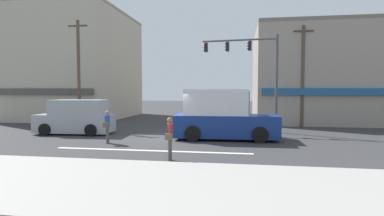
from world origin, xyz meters
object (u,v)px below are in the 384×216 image
at_px(van_waiting_far, 76,118).
at_px(box_truck_crossing_center, 222,117).
at_px(utility_pole_near_left, 79,72).
at_px(sedan_parked_curbside, 199,113).
at_px(traffic_light_mast, 256,65).
at_px(pedestrian_mid_crossing, 107,125).
at_px(pedestrian_foreground_with_bag, 170,136).
at_px(utility_pole_far_right, 303,75).

bearing_deg(van_waiting_far, box_truck_crossing_center, -4.43).
bearing_deg(van_waiting_far, utility_pole_near_left, 115.82).
distance_m(box_truck_crossing_center, van_waiting_far, 9.09).
height_order(utility_pole_near_left, box_truck_crossing_center, utility_pole_near_left).
relative_size(box_truck_crossing_center, sedan_parked_curbside, 1.37).
distance_m(traffic_light_mast, box_truck_crossing_center, 4.88).
bearing_deg(box_truck_crossing_center, pedestrian_mid_crossing, -158.87).
bearing_deg(van_waiting_far, traffic_light_mast, 13.24).
height_order(pedestrian_foreground_with_bag, pedestrian_mid_crossing, same).
height_order(box_truck_crossing_center, pedestrian_foreground_with_bag, box_truck_crossing_center).
bearing_deg(utility_pole_near_left, sedan_parked_curbside, 36.40).
xyz_separation_m(box_truck_crossing_center, van_waiting_far, (-9.06, 0.70, -0.25)).
xyz_separation_m(van_waiting_far, pedestrian_foreground_with_bag, (7.35, -6.11, -0.05)).
bearing_deg(box_truck_crossing_center, sedan_parked_curbside, 105.52).
height_order(van_waiting_far, pedestrian_foreground_with_bag, van_waiting_far).
distance_m(utility_pole_near_left, traffic_light_mast, 12.28).
height_order(sedan_parked_curbside, van_waiting_far, van_waiting_far).
height_order(utility_pole_far_right, pedestrian_foreground_with_bag, utility_pole_far_right).
relative_size(traffic_light_mast, pedestrian_foreground_with_bag, 3.71).
xyz_separation_m(sedan_parked_curbside, pedestrian_foreground_with_bag, (0.83, -14.53, 0.24)).
bearing_deg(utility_pole_near_left, pedestrian_mid_crossing, -50.14).
height_order(utility_pole_near_left, van_waiting_far, utility_pole_near_left).
bearing_deg(box_truck_crossing_center, traffic_light_mast, 59.52).
bearing_deg(van_waiting_far, sedan_parked_curbside, 52.24).
relative_size(utility_pole_far_right, sedan_parked_curbside, 1.79).
xyz_separation_m(utility_pole_far_right, traffic_light_mast, (-3.56, -3.24, 0.45)).
bearing_deg(van_waiting_far, utility_pole_far_right, 21.82).
height_order(utility_pole_far_right, box_truck_crossing_center, utility_pole_far_right).
bearing_deg(utility_pole_near_left, van_waiting_far, -64.18).
distance_m(utility_pole_far_right, box_truck_crossing_center, 8.92).
xyz_separation_m(utility_pole_near_left, traffic_light_mast, (12.28, -0.08, 0.34)).
xyz_separation_m(sedan_parked_curbside, van_waiting_far, (-6.52, -8.42, 0.29)).
distance_m(utility_pole_near_left, sedan_parked_curbside, 10.23).
bearing_deg(sedan_parked_curbside, box_truck_crossing_center, -74.48).
bearing_deg(sedan_parked_curbside, utility_pole_far_right, -17.91).
distance_m(utility_pole_near_left, pedestrian_mid_crossing, 7.85).
distance_m(traffic_light_mast, pedestrian_mid_crossing, 9.98).
xyz_separation_m(utility_pole_near_left, van_waiting_far, (1.29, -2.66, -2.95)).
distance_m(utility_pole_near_left, box_truck_crossing_center, 11.21).
bearing_deg(utility_pole_far_right, traffic_light_mast, -137.72).
bearing_deg(traffic_light_mast, utility_pole_near_left, 179.64).
height_order(traffic_light_mast, pedestrian_mid_crossing, traffic_light_mast).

